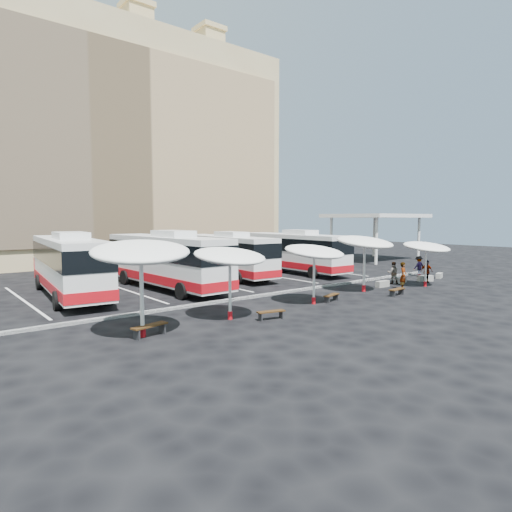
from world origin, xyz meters
TOP-DOWN VIEW (x-y plane):
  - ground at (0.00, 0.00)m, footprint 120.00×120.00m
  - sandstone_building at (0.00, 31.87)m, footprint 42.00×18.25m
  - service_canopy at (24.00, 10.00)m, footprint 10.00×8.00m
  - curb_divider at (0.00, 0.50)m, footprint 34.00×0.25m
  - bay_lines at (0.00, 8.00)m, footprint 24.15×12.00m
  - bus_0 at (-9.51, 7.99)m, footprint 3.86×12.52m
  - bus_1 at (-3.69, 6.78)m, footprint 3.24×12.46m
  - bus_2 at (2.72, 9.05)m, footprint 3.26×11.71m
  - bus_3 at (8.97, 7.81)m, footprint 3.15×11.87m
  - sunshade_0 at (-9.88, -3.30)m, footprint 4.92×4.95m
  - sunshade_1 at (-5.47, -3.08)m, footprint 3.48×3.52m
  - sunshade_2 at (0.21, -3.02)m, footprint 3.43×3.47m
  - sunshade_3 at (5.67, -2.26)m, footprint 3.57×3.62m
  - sunshade_4 at (10.68, -3.66)m, footprint 3.56×3.60m
  - wood_bench_0 at (-9.64, -3.43)m, footprint 1.60×0.73m
  - wood_bench_1 at (-4.02, -4.31)m, footprint 1.41×0.67m
  - wood_bench_2 at (1.49, -3.18)m, footprint 1.39×0.67m
  - wood_bench_3 at (6.03, -4.44)m, footprint 1.41×0.51m
  - conc_bench_0 at (8.20, -1.92)m, footprint 1.13×0.40m
  - conc_bench_1 at (10.91, -1.59)m, footprint 1.18×0.47m
  - conc_bench_2 at (12.94, -2.38)m, footprint 1.23×0.83m
  - conc_bench_3 at (15.48, -2.13)m, footprint 1.12×0.66m
  - passenger_0 at (8.44, -3.34)m, footprint 0.78×0.68m
  - passenger_1 at (10.05, -1.54)m, footprint 0.97×0.97m
  - passenger_2 at (12.39, -2.77)m, footprint 1.05×0.80m
  - passenger_3 at (15.20, -0.53)m, footprint 1.16×0.80m

SIDE VIEW (x-z plane):
  - ground at x=0.00m, z-range 0.00..0.00m
  - bay_lines at x=0.00m, z-range 0.00..0.01m
  - curb_divider at x=0.00m, z-range 0.00..0.15m
  - conc_bench_3 at x=15.48m, z-range 0.00..0.40m
  - conc_bench_0 at x=8.20m, z-range 0.00..0.42m
  - conc_bench_1 at x=10.91m, z-range 0.00..0.43m
  - conc_bench_2 at x=12.94m, z-range 0.00..0.44m
  - wood_bench_2 at x=1.49m, z-range 0.11..0.52m
  - wood_bench_1 at x=-4.02m, z-range 0.11..0.53m
  - wood_bench_3 at x=6.03m, z-range 0.11..0.54m
  - wood_bench_0 at x=-9.64m, z-range 0.13..0.60m
  - passenger_1 at x=10.05m, z-range 0.00..1.59m
  - passenger_3 at x=15.20m, z-range 0.00..1.66m
  - passenger_2 at x=12.39m, z-range 0.00..1.66m
  - passenger_0 at x=8.44m, z-range 0.00..1.81m
  - bus_2 at x=2.72m, z-range 0.04..3.71m
  - bus_3 at x=8.97m, z-range 0.04..3.78m
  - bus_0 at x=-9.51m, z-range 0.04..3.95m
  - bus_1 at x=-3.69m, z-range 0.04..3.97m
  - sunshade_4 at x=10.68m, z-range 1.12..4.34m
  - sunshade_2 at x=0.21m, z-range 1.18..4.57m
  - sunshade_1 at x=-5.47m, z-range 1.22..4.69m
  - sunshade_3 at x=5.67m, z-range 1.31..5.04m
  - sunshade_0 at x=-9.88m, z-range 1.39..5.38m
  - service_canopy at x=24.00m, z-range 2.27..7.47m
  - sandstone_building at x=0.00m, z-range -2.17..27.43m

